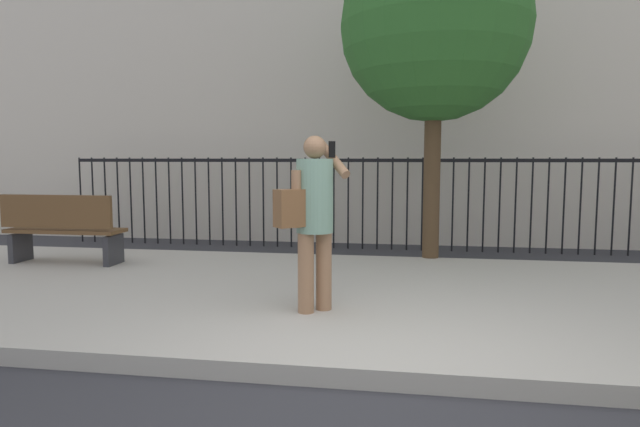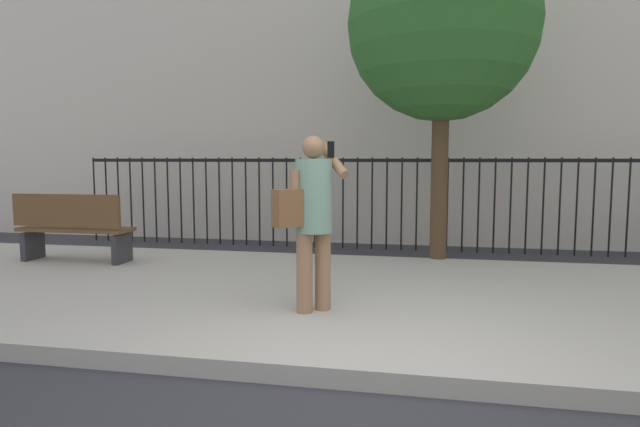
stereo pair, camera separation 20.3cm
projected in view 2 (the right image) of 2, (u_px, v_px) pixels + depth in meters
name	position (u px, v px, depth m)	size (l,w,h in m)	color
ground_plane	(374.00, 393.00, 3.70)	(60.00, 60.00, 0.00)	#333338
sidewalk	(395.00, 300.00, 5.84)	(28.00, 4.40, 0.15)	#B2ADA3
iron_fence	(409.00, 191.00, 9.35)	(12.03, 0.04, 1.60)	black
pedestrian_on_phone	(311.00, 211.00, 5.05)	(0.69, 0.67, 1.64)	#936B4C
street_bench	(72.00, 226.00, 7.54)	(1.60, 0.45, 0.95)	brown
street_tree_near	(443.00, 26.00, 7.56)	(2.65, 2.65, 4.75)	#4C3823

